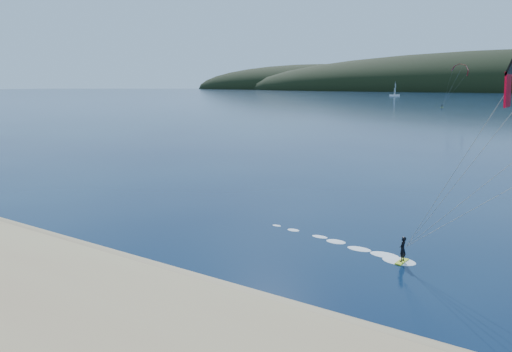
{
  "coord_description": "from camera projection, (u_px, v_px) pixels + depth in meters",
  "views": [
    {
      "loc": [
        19.76,
        -13.12,
        10.4
      ],
      "look_at": [
        4.37,
        10.0,
        5.0
      ],
      "focal_mm": 33.4,
      "sensor_mm": 36.0,
      "label": 1
    }
  ],
  "objects": [
    {
      "name": "sailboat",
      "position": [
        395.0,
        95.0,
        404.14
      ],
      "size": [
        8.59,
        5.41,
        12.02
      ],
      "color": "white",
      "rests_on": "ground"
    },
    {
      "name": "kitesurfer_far",
      "position": [
        460.0,
        73.0,
        202.71
      ],
      "size": [
        11.4,
        4.46,
        17.97
      ],
      "color": "#B1CC18",
      "rests_on": "ground"
    },
    {
      "name": "ground",
      "position": [
        70.0,
        298.0,
        23.45
      ],
      "size": [
        1800.0,
        1800.0,
        0.0
      ],
      "primitive_type": "plane",
      "color": "black",
      "rests_on": "ground"
    },
    {
      "name": "wet_sand",
      "position": [
        139.0,
        268.0,
        27.12
      ],
      "size": [
        220.0,
        2.5,
        0.1
      ],
      "color": "#8D7552",
      "rests_on": "ground"
    }
  ]
}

